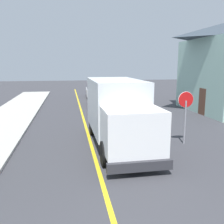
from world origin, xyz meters
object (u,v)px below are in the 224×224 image
at_px(parked_car_far, 94,91).
at_px(stop_sign, 186,108).
at_px(parked_car_mid, 101,97).
at_px(box_truck, 118,110).
at_px(parked_car_near, 108,106).

height_order(parked_car_far, stop_sign, stop_sign).
bearing_deg(parked_car_far, parked_car_mid, -88.43).
height_order(box_truck, parked_car_near, box_truck).
xyz_separation_m(box_truck, stop_sign, (3.33, -0.46, 0.09)).
distance_m(box_truck, parked_car_near, 6.96).
xyz_separation_m(box_truck, parked_car_mid, (0.82, 12.75, -0.97)).
height_order(parked_car_near, parked_car_far, same).
relative_size(parked_car_mid, parked_car_far, 0.99).
distance_m(box_truck, parked_car_far, 18.49).
distance_m(parked_car_far, stop_sign, 19.13).
relative_size(parked_car_near, parked_car_far, 1.00).
bearing_deg(parked_car_near, parked_car_mid, 88.00).
relative_size(box_truck, parked_car_far, 1.61).
relative_size(box_truck, stop_sign, 2.72).
bearing_deg(stop_sign, parked_car_mid, 100.74).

